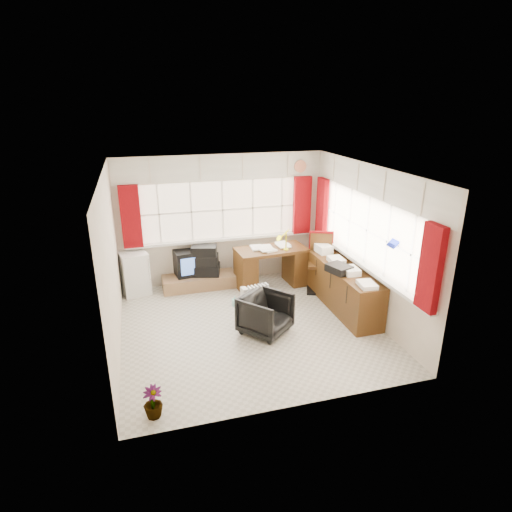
{
  "coord_description": "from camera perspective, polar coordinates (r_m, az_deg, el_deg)",
  "views": [
    {
      "loc": [
        -1.57,
        -5.89,
        3.45
      ],
      "look_at": [
        0.26,
        0.55,
        0.99
      ],
      "focal_mm": 30.0,
      "sensor_mm": 36.0,
      "label": 1
    }
  ],
  "objects": [
    {
      "name": "desk_lamp",
      "position": [
        8.0,
        4.05,
        2.72
      ],
      "size": [
        0.17,
        0.15,
        0.4
      ],
      "color": "#FFFB0A",
      "rests_on": "desk"
    },
    {
      "name": "spray_bottle_a",
      "position": [
        8.35,
        -5.99,
        -3.25
      ],
      "size": [
        0.15,
        0.15,
        0.28
      ],
      "primitive_type": "imported",
      "rotation": [
        0.0,
        0.0,
        0.51
      ],
      "color": "silver",
      "rests_on": "ground"
    },
    {
      "name": "file_tray",
      "position": [
        7.19,
        11.01,
        -1.67
      ],
      "size": [
        0.41,
        0.46,
        0.13
      ],
      "primitive_type": "cube",
      "rotation": [
        0.0,
        0.0,
        0.34
      ],
      "color": "black",
      "rests_on": "credenza"
    },
    {
      "name": "flower_vase",
      "position": [
        5.29,
        -13.59,
        -18.44
      ],
      "size": [
        0.22,
        0.22,
        0.39
      ],
      "primitive_type": "imported",
      "rotation": [
        0.0,
        0.0,
        -0.01
      ],
      "color": "black",
      "rests_on": "ground"
    },
    {
      "name": "window_back",
      "position": [
        8.37,
        -4.33,
        2.75
      ],
      "size": [
        3.7,
        0.12,
        3.6
      ],
      "color": "#FFE7C9",
      "rests_on": "room_walls"
    },
    {
      "name": "room_walls",
      "position": [
        6.4,
        -0.9,
        2.46
      ],
      "size": [
        4.0,
        4.0,
        4.0
      ],
      "color": "beige",
      "rests_on": "ground"
    },
    {
      "name": "credenza",
      "position": [
        7.57,
        11.53,
        -4.06
      ],
      "size": [
        0.5,
        2.0,
        0.85
      ],
      "color": "#4A2811",
      "rests_on": "ground"
    },
    {
      "name": "window_right",
      "position": [
        7.3,
        14.04,
        -0.49
      ],
      "size": [
        0.12,
        3.7,
        3.6
      ],
      "color": "#FFE7C9",
      "rests_on": "room_walls"
    },
    {
      "name": "task_chair",
      "position": [
        8.18,
        8.59,
        -0.47
      ],
      "size": [
        0.61,
        0.63,
        1.12
      ],
      "color": "black",
      "rests_on": "ground"
    },
    {
      "name": "overhead_cabinets",
      "position": [
        7.42,
        4.52,
        10.85
      ],
      "size": [
        3.98,
        3.98,
        0.48
      ],
      "color": "silver",
      "rests_on": "room_walls"
    },
    {
      "name": "curtains",
      "position": [
        7.52,
        4.11,
        4.79
      ],
      "size": [
        3.83,
        3.83,
        1.15
      ],
      "color": "maroon",
      "rests_on": "room_walls"
    },
    {
      "name": "tv_bench",
      "position": [
        8.36,
        -7.56,
        -3.39
      ],
      "size": [
        1.4,
        0.5,
        0.25
      ],
      "primitive_type": "cube",
      "color": "olive",
      "rests_on": "ground"
    },
    {
      "name": "office_chair",
      "position": [
        6.69,
        1.29,
        -7.73
      ],
      "size": [
        0.97,
        0.97,
        0.63
      ],
      "primitive_type": "imported",
      "rotation": [
        0.0,
        0.0,
        0.7
      ],
      "color": "black",
      "rests_on": "ground"
    },
    {
      "name": "hifi_stack",
      "position": [
        8.25,
        -6.87,
        -0.69
      ],
      "size": [
        0.63,
        0.49,
        0.59
      ],
      "color": "black",
      "rests_on": "tv_bench"
    },
    {
      "name": "desk",
      "position": [
        8.26,
        2.01,
        -1.23
      ],
      "size": [
        1.39,
        0.76,
        0.81
      ],
      "color": "#4A2811",
      "rests_on": "ground"
    },
    {
      "name": "ground",
      "position": [
        7.0,
        -0.83,
        -9.31
      ],
      "size": [
        4.0,
        4.0,
        0.0
      ],
      "primitive_type": "plane",
      "color": "beige",
      "rests_on": "ground"
    },
    {
      "name": "mini_fridge",
      "position": [
        8.27,
        -15.86,
        -2.22
      ],
      "size": [
        0.57,
        0.57,
        0.8
      ],
      "color": "white",
      "rests_on": "ground"
    },
    {
      "name": "radiator",
      "position": [
        7.07,
        0.06,
        -6.69
      ],
      "size": [
        0.44,
        0.23,
        0.62
      ],
      "color": "white",
      "rests_on": "ground"
    },
    {
      "name": "crt_tv",
      "position": [
        8.35,
        -8.99,
        -0.78
      ],
      "size": [
        0.59,
        0.56,
        0.49
      ],
      "color": "black",
      "rests_on": "tv_bench"
    },
    {
      "name": "spray_bottle_b",
      "position": [
        7.6,
        -2.88,
        -5.99
      ],
      "size": [
        0.09,
        0.09,
        0.19
      ],
      "primitive_type": "imported",
      "rotation": [
        0.0,
        0.0,
        0.04
      ],
      "color": "#8ED3CB",
      "rests_on": "ground"
    }
  ]
}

